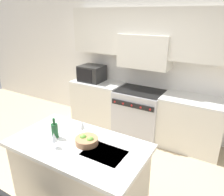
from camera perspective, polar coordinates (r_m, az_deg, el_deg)
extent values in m
plane|color=tan|center=(3.28, -7.96, -23.48)|extent=(10.00, 10.00, 0.00)
cube|color=silver|center=(4.39, 9.52, 8.50)|extent=(10.00, 0.06, 2.70)
cube|color=silver|center=(4.12, 9.00, 16.51)|extent=(3.04, 0.34, 0.85)
cube|color=silver|center=(4.13, 8.57, 11.99)|extent=(0.96, 0.40, 0.60)
cube|color=silver|center=(4.81, -3.61, -1.27)|extent=(1.07, 0.62, 0.91)
cube|color=silver|center=(4.65, -3.74, 4.10)|extent=(1.07, 0.62, 0.03)
cube|color=silver|center=(4.14, 19.82, -6.53)|extent=(1.07, 0.62, 0.91)
cube|color=silver|center=(3.95, 20.66, -0.45)|extent=(1.07, 0.62, 0.03)
cube|color=#B7B7BC|center=(4.36, 7.07, -3.88)|extent=(0.90, 0.66, 0.91)
cube|color=black|center=(4.19, 7.35, 1.86)|extent=(0.87, 0.61, 0.01)
cube|color=black|center=(3.96, 5.25, -1.88)|extent=(0.83, 0.02, 0.09)
cylinder|color=#B21E1E|center=(4.10, 0.74, -0.96)|extent=(0.04, 0.02, 0.04)
cylinder|color=#B21E1E|center=(4.02, 2.92, -1.44)|extent=(0.04, 0.02, 0.04)
cylinder|color=#B21E1E|center=(3.95, 5.18, -1.94)|extent=(0.04, 0.02, 0.04)
cylinder|color=#B21E1E|center=(3.88, 7.52, -2.45)|extent=(0.04, 0.02, 0.04)
cylinder|color=#B21E1E|center=(3.83, 9.93, -2.97)|extent=(0.04, 0.02, 0.04)
cube|color=black|center=(4.68, -5.26, 6.45)|extent=(0.50, 0.43, 0.33)
cube|color=black|center=(4.54, -7.33, 5.90)|extent=(0.39, 0.01, 0.27)
cube|color=beige|center=(2.84, -8.35, -19.87)|extent=(1.48, 0.81, 0.88)
cube|color=silver|center=(2.57, -8.91, -12.06)|extent=(1.58, 0.88, 0.04)
cube|color=#2D2D30|center=(2.38, -2.06, -14.27)|extent=(0.44, 0.32, 0.01)
cylinder|color=#B2B2B7|center=(2.51, 0.32, -12.03)|extent=(0.02, 0.02, 0.00)
cylinder|color=#194723|center=(2.68, -14.71, -8.29)|extent=(0.08, 0.08, 0.18)
cylinder|color=#194723|center=(2.62, -14.96, -5.90)|extent=(0.03, 0.03, 0.08)
cylinder|color=white|center=(2.54, -14.65, -12.29)|extent=(0.06, 0.06, 0.01)
cylinder|color=white|center=(2.52, -14.73, -11.56)|extent=(0.01, 0.01, 0.07)
cone|color=white|center=(2.47, -14.92, -9.87)|extent=(0.07, 0.07, 0.10)
cylinder|color=white|center=(2.72, -7.70, -9.25)|extent=(0.06, 0.06, 0.01)
cylinder|color=white|center=(2.70, -7.74, -8.54)|extent=(0.01, 0.01, 0.07)
cone|color=white|center=(2.66, -7.84, -6.93)|extent=(0.07, 0.07, 0.10)
cylinder|color=#996B47|center=(2.52, -6.62, -11.05)|extent=(0.26, 0.26, 0.07)
sphere|color=#66A83D|center=(2.53, -7.56, -10.22)|extent=(0.08, 0.08, 0.08)
sphere|color=#66A83D|center=(2.48, -5.72, -10.86)|extent=(0.08, 0.08, 0.08)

